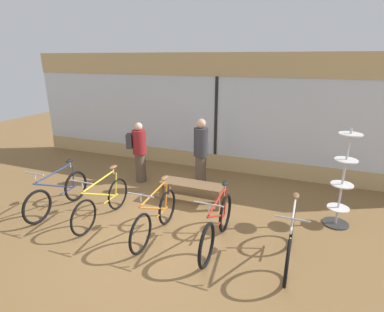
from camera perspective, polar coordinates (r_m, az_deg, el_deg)
ground_plane at (r=5.79m, az=-6.23°, el=-13.91°), size 24.00×24.00×0.00m
shop_back_wall at (r=8.28m, az=4.66°, el=8.25°), size 12.00×0.08×3.20m
bicycle_far_left at (r=6.86m, az=-24.10°, el=-6.59°), size 0.46×1.73×1.02m
bicycle_left at (r=6.17m, az=-16.66°, el=-8.41°), size 0.46×1.72×1.02m
bicycle_center at (r=5.46m, az=-6.99°, el=-11.40°), size 0.46×1.68×1.03m
bicycle_right at (r=5.17m, az=4.81°, el=-13.05°), size 0.46×1.78×1.04m
bicycle_far_right at (r=5.04m, az=18.19°, el=-15.06°), size 0.46×1.67×1.02m
accessory_rack at (r=6.25m, az=26.60°, el=-5.38°), size 0.48×0.48×1.90m
display_bench at (r=6.63m, az=-0.05°, el=-5.83°), size 1.40×0.44×0.44m
customer_near_rack at (r=7.67m, az=-10.07°, el=1.03°), size 0.55×0.45×1.56m
customer_by_window at (r=7.10m, az=1.70°, el=0.58°), size 0.48×0.48×1.74m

